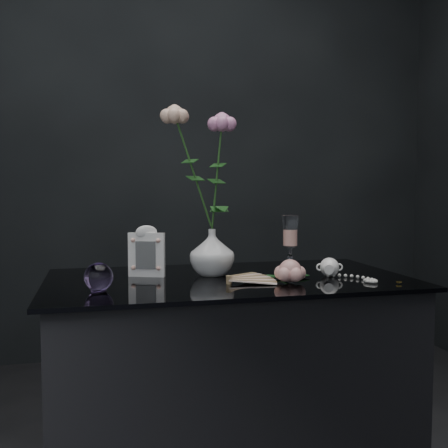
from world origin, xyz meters
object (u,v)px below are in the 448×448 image
object	(u,v)px
picture_frame	(147,251)
pearl_jar	(329,266)
vase	(212,252)
wine_glass	(290,244)
paperweight	(99,277)
loose_rose	(290,271)

from	to	relation	value
picture_frame	pearl_jar	xyz separation A→B (m)	(0.53, -0.12, -0.05)
vase	wine_glass	bearing A→B (deg)	-0.43
paperweight	loose_rose	size ratio (longest dim) A/B	0.38
picture_frame	paperweight	xyz separation A→B (m)	(-0.14, -0.19, -0.04)
picture_frame	vase	bearing A→B (deg)	14.77
wine_glass	picture_frame	world-z (taller)	wine_glass
vase	wine_glass	world-z (taller)	wine_glass
vase	pearl_jar	xyz separation A→B (m)	(0.34, -0.09, -0.04)
vase	loose_rose	bearing A→B (deg)	-43.12
picture_frame	pearl_jar	world-z (taller)	picture_frame
wine_glass	paperweight	distance (m)	0.61
picture_frame	paperweight	size ratio (longest dim) A/B	2.08
loose_rose	pearl_jar	size ratio (longest dim) A/B	0.94
vase	loose_rose	distance (m)	0.25
vase	pearl_jar	distance (m)	0.35
vase	picture_frame	size ratio (longest dim) A/B	0.92
loose_rose	pearl_jar	bearing A→B (deg)	29.68
wine_glass	pearl_jar	bearing A→B (deg)	-45.41
vase	paperweight	xyz separation A→B (m)	(-0.33, -0.17, -0.03)
wine_glass	loose_rose	distance (m)	0.19
vase	wine_glass	xyz separation A→B (m)	(0.25, -0.00, 0.02)
paperweight	loose_rose	distance (m)	0.52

